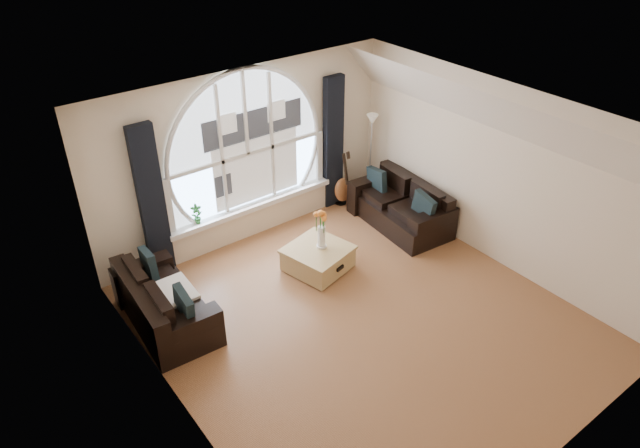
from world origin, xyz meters
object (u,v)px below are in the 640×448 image
Objects in this scene: potted_plant at (197,214)px; floor_lamp at (370,159)px; sofa_right at (401,204)px; coffee_chest at (318,257)px; guitar at (343,178)px; sofa_left at (164,299)px; vase_flowers at (322,224)px.

floor_lamp is at bearing -5.50° from potted_plant.
sofa_right is 1.83m from coffee_chest.
coffee_chest is 0.79× the size of guitar.
sofa_right is at bearing -8.54° from coffee_chest.
sofa_right reaches higher than sofa_left.
floor_lamp reaches higher than potted_plant.
sofa_left is at bearing -133.52° from potted_plant.
floor_lamp is 5.00× the size of potted_plant.
sofa_left is 2.29m from coffee_chest.
floor_lamp is (4.24, 0.84, 0.40)m from sofa_left.
sofa_right is 1.13m from guitar.
vase_flowers reaches higher than sofa_right.
guitar is at bearing 26.29° from coffee_chest.
vase_flowers is at bearing -17.70° from coffee_chest.
vase_flowers is 1.89m from guitar.
sofa_left reaches higher than coffee_chest.
sofa_right is 1.79m from vase_flowers.
vase_flowers is 1.88m from potted_plant.
vase_flowers is 0.44× the size of floor_lamp.
guitar is at bearing 40.99° from vase_flowers.
vase_flowers is at bearing -149.88° from floor_lamp.
sofa_right is 2.00× the size of coffee_chest.
potted_plant is at bearing 162.51° from sofa_right.
guitar is at bearing -3.74° from potted_plant.
sofa_left is 1.54× the size of guitar.
potted_plant is at bearing 131.60° from vase_flowers.
floor_lamp is at bearing 85.75° from sofa_right.
sofa_right is (4.08, -0.11, 0.00)m from sofa_left.
coffee_chest is at bearing -3.45° from sofa_left.
coffee_chest is 0.52× the size of floor_lamp.
floor_lamp is at bearing -15.89° from guitar.
coffee_chest is 2.61× the size of potted_plant.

